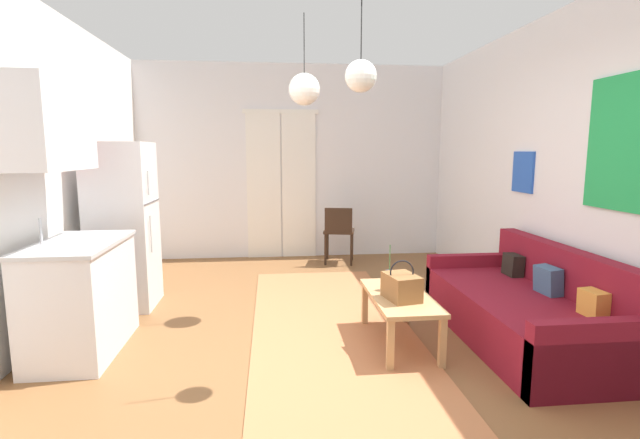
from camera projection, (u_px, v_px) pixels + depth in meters
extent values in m
cube|color=brown|center=(319.00, 373.00, 3.42)|extent=(5.06, 7.88, 0.10)
cube|color=silver|center=(293.00, 162.00, 6.83)|extent=(4.66, 0.10, 2.83)
cube|color=white|center=(264.00, 187.00, 6.78)|extent=(0.50, 0.02, 2.11)
cube|color=white|center=(299.00, 186.00, 6.83)|extent=(0.50, 0.02, 2.11)
cube|color=white|center=(280.00, 111.00, 6.64)|extent=(1.09, 0.03, 0.06)
cube|color=silver|center=(621.00, 174.00, 3.44)|extent=(0.10, 7.48, 2.83)
cube|color=green|center=(632.00, 143.00, 3.26)|extent=(0.02, 0.89, 0.99)
cube|color=blue|center=(523.00, 172.00, 4.67)|extent=(0.02, 0.37, 0.41)
cube|color=red|center=(57.00, 143.00, 4.09)|extent=(0.02, 0.32, 0.40)
cube|color=#B26B42|center=(331.00, 326.00, 4.18)|extent=(1.41, 3.69, 0.01)
cube|color=maroon|center=(518.00, 317.00, 3.85)|extent=(0.93, 1.97, 0.40)
cube|color=maroon|center=(564.00, 294.00, 3.86)|extent=(0.15, 1.97, 0.79)
cube|color=maroon|center=(596.00, 360.00, 2.93)|extent=(0.93, 0.11, 0.53)
cube|color=maroon|center=(471.00, 279.00, 4.76)|extent=(0.93, 0.11, 0.53)
cube|color=gold|center=(593.00, 303.00, 3.30)|extent=(0.14, 0.20, 0.19)
cube|color=#3D5B7F|center=(548.00, 280.00, 3.82)|extent=(0.16, 0.24, 0.24)
cube|color=black|center=(513.00, 265.00, 4.39)|extent=(0.13, 0.20, 0.21)
cube|color=tan|center=(400.00, 297.00, 3.76)|extent=(0.47, 0.99, 0.04)
cube|color=tan|center=(390.00, 345.00, 3.32)|extent=(0.05, 0.05, 0.38)
cube|color=tan|center=(442.00, 343.00, 3.36)|extent=(0.05, 0.05, 0.38)
cube|color=tan|center=(365.00, 304.00, 4.22)|extent=(0.05, 0.05, 0.38)
cube|color=tan|center=(406.00, 302.00, 4.26)|extent=(0.05, 0.05, 0.38)
cylinder|color=#2D2D33|center=(389.00, 280.00, 3.88)|extent=(0.07, 0.07, 0.17)
cylinder|color=#477F42|center=(390.00, 258.00, 3.85)|extent=(0.01, 0.01, 0.22)
cube|color=brown|center=(401.00, 287.00, 3.63)|extent=(0.28, 0.34, 0.20)
torus|color=black|center=(402.00, 272.00, 3.61)|extent=(0.19, 0.01, 0.19)
cube|color=white|center=(123.00, 226.00, 4.63)|extent=(0.58, 0.61, 1.67)
cube|color=#4C4C51|center=(152.00, 202.00, 4.63)|extent=(0.01, 0.58, 0.01)
cylinder|color=#B7BABF|center=(148.00, 183.00, 4.43)|extent=(0.02, 0.02, 0.23)
cylinder|color=#B7BABF|center=(151.00, 234.00, 4.51)|extent=(0.02, 0.02, 0.37)
cube|color=silver|center=(81.00, 299.00, 3.62)|extent=(0.56, 1.01, 0.86)
cube|color=#B7BABF|center=(77.00, 244.00, 3.56)|extent=(0.59, 1.04, 0.03)
cube|color=#999BA0|center=(73.00, 251.00, 3.49)|extent=(0.36, 0.40, 0.10)
cylinder|color=#B7BABF|center=(41.00, 231.00, 3.45)|extent=(0.02, 0.02, 0.20)
cube|color=silver|center=(50.00, 125.00, 3.41)|extent=(0.32, 0.91, 0.67)
cylinder|color=black|center=(352.00, 245.00, 6.71)|extent=(0.03, 0.03, 0.45)
cylinder|color=black|center=(328.00, 244.00, 6.74)|extent=(0.03, 0.03, 0.45)
cylinder|color=black|center=(351.00, 250.00, 6.37)|extent=(0.03, 0.03, 0.45)
cylinder|color=black|center=(325.00, 249.00, 6.41)|extent=(0.03, 0.03, 0.45)
cube|color=black|center=(339.00, 231.00, 6.52)|extent=(0.49, 0.48, 0.04)
cube|color=black|center=(338.00, 220.00, 6.32)|extent=(0.38, 0.11, 0.34)
cylinder|color=black|center=(362.00, 6.00, 2.94)|extent=(0.01, 0.01, 0.66)
sphere|color=white|center=(361.00, 76.00, 3.00)|extent=(0.21, 0.21, 0.21)
cylinder|color=black|center=(304.00, 43.00, 4.22)|extent=(0.01, 0.01, 0.53)
sphere|color=white|center=(304.00, 89.00, 4.28)|extent=(0.29, 0.29, 0.29)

